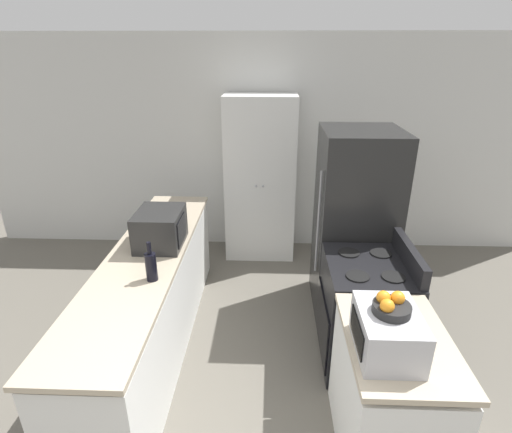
{
  "coord_description": "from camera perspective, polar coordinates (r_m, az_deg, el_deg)",
  "views": [
    {
      "loc": [
        0.12,
        -1.32,
        2.43
      ],
      "look_at": [
        0.0,
        1.92,
        1.05
      ],
      "focal_mm": 28.0,
      "sensor_mm": 36.0,
      "label": 1
    }
  ],
  "objects": [
    {
      "name": "stove",
      "position": [
        3.43,
        15.16,
        -13.03
      ],
      "size": [
        0.66,
        0.75,
        1.05
      ],
      "color": "black",
      "rests_on": "ground_plane"
    },
    {
      "name": "refrigerator",
      "position": [
        3.9,
        13.84,
        -0.97
      ],
      "size": [
        0.73,
        0.75,
        1.78
      ],
      "color": "black",
      "rests_on": "ground_plane"
    },
    {
      "name": "fruit_bowl",
      "position": [
        2.25,
        18.7,
        -11.95
      ],
      "size": [
        0.2,
        0.2,
        0.1
      ],
      "color": "black",
      "rests_on": "toaster_oven"
    },
    {
      "name": "microwave",
      "position": [
        3.41,
        -13.52,
        -1.63
      ],
      "size": [
        0.38,
        0.45,
        0.3
      ],
      "color": "black",
      "rests_on": "counter_left"
    },
    {
      "name": "wine_bottle",
      "position": [
        2.94,
        -14.76,
        -6.83
      ],
      "size": [
        0.08,
        0.08,
        0.3
      ],
      "color": "black",
      "rests_on": "counter_left"
    },
    {
      "name": "wall_back",
      "position": [
        4.98,
        0.72,
        9.9
      ],
      "size": [
        7.0,
        0.06,
        2.6
      ],
      "color": "silver",
      "rests_on": "ground_plane"
    },
    {
      "name": "counter_left",
      "position": [
        3.57,
        -14.78,
        -11.85
      ],
      "size": [
        0.6,
        2.74,
        0.89
      ],
      "color": "silver",
      "rests_on": "ground_plane"
    },
    {
      "name": "pantry_cabinet",
      "position": [
        4.78,
        0.58,
        5.33
      ],
      "size": [
        0.83,
        0.51,
        1.95
      ],
      "color": "silver",
      "rests_on": "ground_plane"
    },
    {
      "name": "toaster_oven",
      "position": [
        2.34,
        18.24,
        -15.46
      ],
      "size": [
        0.33,
        0.43,
        0.25
      ],
      "color": "#B2B2B7",
      "rests_on": "counter_right"
    },
    {
      "name": "counter_right",
      "position": [
        2.83,
        18.42,
        -23.34
      ],
      "size": [
        0.6,
        0.88,
        0.89
      ],
      "color": "silver",
      "rests_on": "ground_plane"
    }
  ]
}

